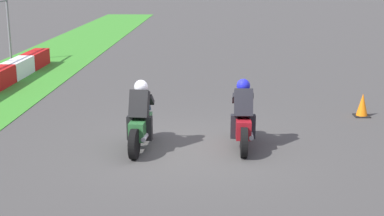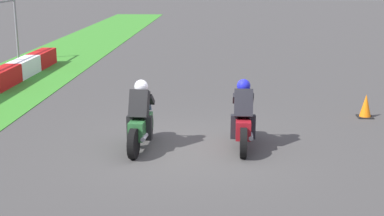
{
  "view_description": "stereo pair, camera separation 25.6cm",
  "coord_description": "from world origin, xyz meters",
  "views": [
    {
      "loc": [
        -11.46,
        -0.48,
        3.84
      ],
      "look_at": [
        0.1,
        -0.03,
        0.9
      ],
      "focal_mm": 51.4,
      "sensor_mm": 36.0,
      "label": 1
    },
    {
      "loc": [
        -11.45,
        -0.74,
        3.84
      ],
      "look_at": [
        0.1,
        -0.03,
        0.9
      ],
      "focal_mm": 51.4,
      "sensor_mm": 36.0,
      "label": 2
    }
  ],
  "objects": [
    {
      "name": "traffic_cone",
      "position": [
        2.92,
        -4.47,
        0.29
      ],
      "size": [
        0.4,
        0.4,
        0.63
      ],
      "color": "black",
      "rests_on": "ground_plane"
    },
    {
      "name": "rider_lane_a",
      "position": [
        0.2,
        -1.14,
        0.62
      ],
      "size": [
        2.04,
        0.54,
        1.51
      ],
      "rotation": [
        0.0,
        0.0,
        -0.01
      ],
      "color": "black",
      "rests_on": "ground_plane"
    },
    {
      "name": "ground_plane",
      "position": [
        0.0,
        0.0,
        0.0
      ],
      "size": [
        120.0,
        120.0,
        0.0
      ],
      "primitive_type": "plane",
      "color": "#42413F"
    },
    {
      "name": "rider_lane_b",
      "position": [
        -0.0,
        1.09,
        0.62
      ],
      "size": [
        2.04,
        0.55,
        1.51
      ],
      "rotation": [
        0.0,
        0.0,
        -0.07
      ],
      "color": "black",
      "rests_on": "ground_plane"
    }
  ]
}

